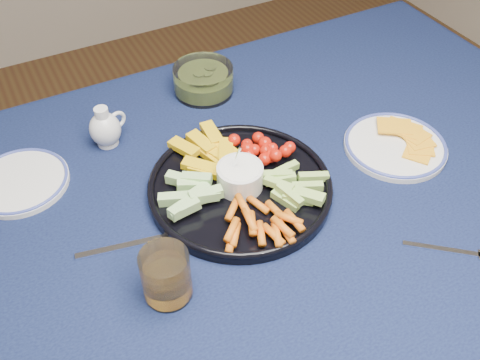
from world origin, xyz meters
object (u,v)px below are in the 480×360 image
crudite_platter (239,184)px  creamer_pitcher (105,128)px  cheese_plate (395,144)px  pickle_bowl (204,81)px  side_plate_extra (20,181)px  dining_table (214,280)px  juice_tumbler (166,278)px

crudite_platter → creamer_pitcher: bearing=124.6°
crudite_platter → creamer_pitcher: 0.29m
cheese_plate → crudite_platter: bearing=173.5°
creamer_pitcher → pickle_bowl: bearing=16.2°
creamer_pitcher → pickle_bowl: creamer_pitcher is taller
cheese_plate → side_plate_extra: cheese_plate is taller
dining_table → pickle_bowl: size_ratio=13.01×
pickle_bowl → juice_tumbler: size_ratio=1.49×
dining_table → juice_tumbler: size_ratio=19.40×
crudite_platter → cheese_plate: crudite_platter is taller
dining_table → crudite_platter: (0.10, 0.09, 0.11)m
dining_table → side_plate_extra: side_plate_extra is taller
crudite_platter → pickle_bowl: (0.07, 0.31, 0.01)m
dining_table → crudite_platter: size_ratio=5.13×
dining_table → cheese_plate: 0.43m
crudite_platter → juice_tumbler: size_ratio=3.78×
pickle_bowl → juice_tumbler: juice_tumbler is taller
dining_table → creamer_pitcher: 0.36m
pickle_bowl → side_plate_extra: pickle_bowl is taller
dining_table → juice_tumbler: juice_tumbler is taller
creamer_pitcher → cheese_plate: bearing=-29.5°
pickle_bowl → juice_tumbler: 0.51m
crudite_platter → cheese_plate: bearing=-6.5°
pickle_bowl → dining_table: bearing=-113.3°
pickle_bowl → cheese_plate: size_ratio=0.66×
side_plate_extra → crudite_platter: bearing=-30.5°
side_plate_extra → dining_table: bearing=-50.3°
pickle_bowl → juice_tumbler: (-0.26, -0.44, 0.01)m
crudite_platter → creamer_pitcher: crudite_platter is taller
crudite_platter → juice_tumbler: crudite_platter is taller
creamer_pitcher → pickle_bowl: (0.24, 0.07, -0.01)m
crudite_platter → creamer_pitcher: (-0.16, 0.24, 0.02)m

